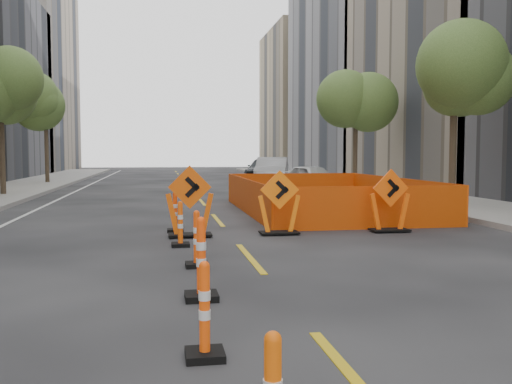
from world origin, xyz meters
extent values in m
plane|color=black|center=(0.00, 0.00, 0.00)|extent=(140.00, 140.00, 0.00)
cube|color=gray|center=(9.00, 12.00, 0.07)|extent=(4.00, 90.00, 0.15)
cube|color=gray|center=(-17.00, 55.60, 10.00)|extent=(12.00, 20.00, 20.00)
cube|color=gray|center=(17.00, 23.80, 7.00)|extent=(12.00, 16.00, 14.00)
cube|color=gray|center=(17.00, 40.20, 10.00)|extent=(12.00, 18.00, 20.00)
cube|color=tan|center=(17.00, 58.60, 8.00)|extent=(12.00, 14.00, 16.00)
cylinder|color=#382B1E|center=(-8.40, 20.00, 1.57)|extent=(0.24, 0.24, 3.15)
sphere|color=#3B5B27|center=(-8.40, 20.00, 4.55)|extent=(2.80, 2.80, 2.80)
cylinder|color=#382B1E|center=(-8.40, 30.00, 1.57)|extent=(0.24, 0.24, 3.15)
sphere|color=#3B5B27|center=(-8.40, 30.00, 4.55)|extent=(2.80, 2.80, 2.80)
cylinder|color=#382B1E|center=(8.40, 12.00, 1.57)|extent=(0.24, 0.24, 3.15)
sphere|color=#3B5B27|center=(8.40, 12.00, 4.55)|extent=(2.80, 2.80, 2.80)
cylinder|color=#382B1E|center=(8.40, 22.00, 1.57)|extent=(0.24, 0.24, 3.15)
sphere|color=#3B5B27|center=(8.40, 22.00, 4.55)|extent=(2.80, 2.80, 2.80)
imported|color=silver|center=(5.92, 21.28, 0.68)|extent=(2.84, 4.28, 1.35)
imported|color=#A8A9AE|center=(4.98, 26.92, 0.84)|extent=(3.02, 5.36, 1.67)
imported|color=black|center=(5.53, 32.72, 0.75)|extent=(3.61, 5.59, 1.51)
camera|label=1|loc=(-1.64, -6.37, 1.97)|focal=40.00mm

